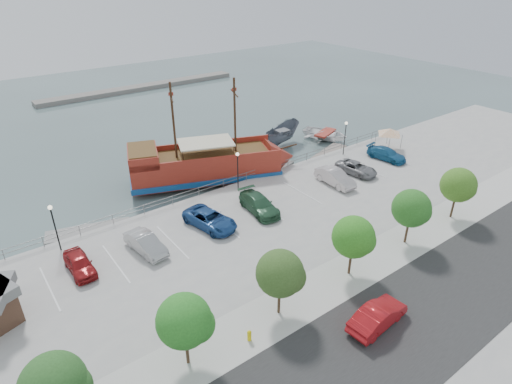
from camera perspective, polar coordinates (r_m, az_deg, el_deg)
ground at (r=41.26m, az=2.78°, el=-4.34°), size 160.00×160.00×0.00m
land_slab at (r=31.70m, az=29.17°, el=-19.75°), size 100.00×58.00×1.20m
street at (r=32.56m, az=21.52°, el=-14.74°), size 100.00×8.00×0.04m
sidewalk at (r=34.99m, az=13.37°, el=-9.89°), size 100.00×4.00×0.05m
seawall_railing at (r=45.98m, az=-3.32°, el=1.47°), size 50.00×0.06×1.00m
far_shore at (r=90.51m, az=-15.02°, el=13.32°), size 40.00×3.00×0.80m
pirate_ship at (r=48.87m, az=-5.18°, el=3.74°), size 19.56×11.49×12.16m
patrol_boat at (r=58.91m, az=3.52°, el=7.44°), size 7.49×4.75×2.72m
speedboat at (r=61.81m, az=9.20°, el=7.46°), size 6.63×7.72×1.35m
dock_west at (r=42.70m, az=-21.39°, el=-4.93°), size 7.80×4.14×0.43m
dock_mid at (r=51.06m, az=2.01°, el=2.70°), size 7.85×4.73×0.43m
dock_east at (r=57.12m, az=9.67°, el=5.14°), size 6.99×3.88×0.38m
canopy_tent at (r=57.36m, az=17.46°, el=8.07°), size 3.93×3.93×3.08m
street_sedan at (r=30.19m, az=15.92°, el=-15.61°), size 4.86×2.05×1.56m
fire_hydrant at (r=28.43m, az=-0.90°, el=-18.56°), size 0.28×0.28×0.82m
lamp_post_left at (r=38.10m, az=-25.42°, el=-3.40°), size 0.36×0.36×4.28m
lamp_post_mid at (r=43.96m, az=-2.46°, el=3.67°), size 0.36×0.36×4.28m
lamp_post_right at (r=53.89m, az=11.83°, el=7.81°), size 0.36×0.36×4.28m
tree_b at (r=25.51m, az=-9.19°, el=-16.69°), size 3.30×3.20×5.00m
tree_c at (r=28.37m, az=3.53°, el=-10.88°), size 3.30×3.20×5.00m
tree_d at (r=32.51m, az=13.10°, el=-5.97°), size 3.30×3.20×5.00m
tree_e at (r=37.51m, az=20.20°, el=-2.16°), size 3.30×3.20×5.00m
tree_f at (r=43.07m, az=25.53°, el=0.75°), size 3.30×3.20×5.00m
parked_car_a at (r=36.07m, az=-22.48°, el=-8.83°), size 1.72×4.22×1.43m
parked_car_b at (r=36.65m, az=-14.50°, el=-6.66°), size 2.26×4.79×1.52m
parked_car_c at (r=38.89m, az=-6.16°, el=-3.63°), size 3.58×5.85×1.52m
parked_car_d at (r=40.97m, az=0.42°, el=-1.64°), size 2.76×5.59×1.56m
parked_car_f at (r=46.84m, az=10.50°, el=1.93°), size 1.90×5.01×1.63m
parked_car_g at (r=49.84m, az=13.23°, el=3.12°), size 2.89×5.10×1.34m
parked_car_h at (r=54.54m, az=17.02°, el=4.88°), size 2.60×5.13×1.43m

